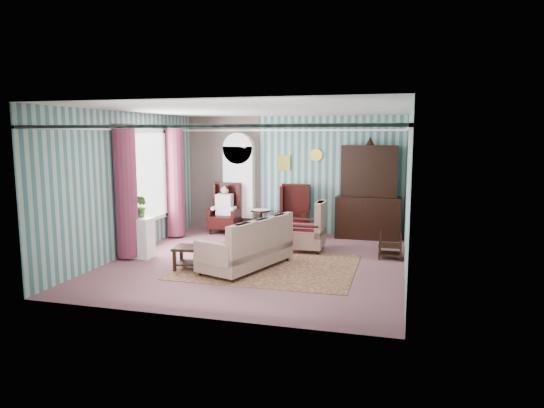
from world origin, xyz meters
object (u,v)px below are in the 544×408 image
(dresser_hutch, at_px, (369,189))
(round_side_table, at_px, (261,222))
(wingback_right, at_px, (293,211))
(coffee_table, at_px, (199,258))
(seated_woman, at_px, (225,210))
(nest_table, at_px, (390,245))
(floral_armchair, at_px, (305,225))
(wingback_left, at_px, (225,208))
(bookcase, at_px, (239,187))
(plant_stand, at_px, (139,238))
(sofa, at_px, (246,244))

(dresser_hutch, bearing_deg, round_side_table, -177.36)
(wingback_right, height_order, coffee_table, wingback_right)
(wingback_right, height_order, seated_woman, wingback_right)
(wingback_right, height_order, round_side_table, wingback_right)
(round_side_table, distance_m, nest_table, 3.60)
(nest_table, distance_m, floral_armchair, 1.81)
(nest_table, bearing_deg, coffee_table, -152.84)
(seated_woman, distance_m, floral_armchair, 2.65)
(seated_woman, bearing_deg, wingback_left, 0.00)
(bookcase, xyz_separation_m, round_side_table, (0.65, -0.24, -0.82))
(bookcase, distance_m, wingback_right, 1.63)
(seated_woman, height_order, coffee_table, seated_woman)
(floral_armchair, bearing_deg, plant_stand, 114.11)
(floral_armchair, bearing_deg, nest_table, -98.14)
(bookcase, distance_m, seated_woman, 0.70)
(seated_woman, bearing_deg, dresser_hutch, 4.41)
(wingback_left, height_order, round_side_table, wingback_left)
(coffee_table, bearing_deg, sofa, 21.71)
(plant_stand, xyz_separation_m, floral_armchair, (3.10, 1.43, 0.14))
(dresser_hutch, relative_size, seated_woman, 2.00)
(dresser_hutch, relative_size, nest_table, 4.37)
(bookcase, distance_m, plant_stand, 3.39)
(seated_woman, xyz_separation_m, floral_armchair, (2.30, -1.32, -0.05))
(seated_woman, bearing_deg, sofa, -62.66)
(coffee_table, bearing_deg, floral_armchair, 50.98)
(dresser_hutch, xyz_separation_m, floral_armchair, (-1.20, -1.59, -0.64))
(round_side_table, bearing_deg, dresser_hutch, 2.64)
(wingback_right, xyz_separation_m, plant_stand, (-2.55, -2.75, -0.22))
(nest_table, xyz_separation_m, sofa, (-2.55, -1.40, 0.19))
(dresser_hutch, relative_size, floral_armchair, 2.17)
(wingback_right, distance_m, seated_woman, 1.75)
(bookcase, bearing_deg, nest_table, -26.92)
(wingback_left, distance_m, round_side_table, 0.97)
(plant_stand, distance_m, sofa, 2.33)
(round_side_table, distance_m, coffee_table, 3.43)
(dresser_hutch, height_order, floral_armchair, dresser_hutch)
(bookcase, bearing_deg, wingback_left, -122.66)
(wingback_right, relative_size, coffee_table, 1.41)
(wingback_right, bearing_deg, plant_stand, -132.84)
(round_side_table, height_order, plant_stand, plant_stand)
(seated_woman, bearing_deg, wingback_right, 0.00)
(round_side_table, bearing_deg, wingback_left, -170.54)
(sofa, bearing_deg, plant_stand, 103.97)
(wingback_left, height_order, wingback_right, same)
(wingback_left, bearing_deg, plant_stand, -106.22)
(dresser_hutch, height_order, wingback_right, dresser_hutch)
(plant_stand, xyz_separation_m, coffee_table, (1.52, -0.52, -0.19))
(bookcase, height_order, dresser_hutch, dresser_hutch)
(dresser_hutch, bearing_deg, seated_woman, -175.59)
(bookcase, relative_size, floral_armchair, 2.06)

